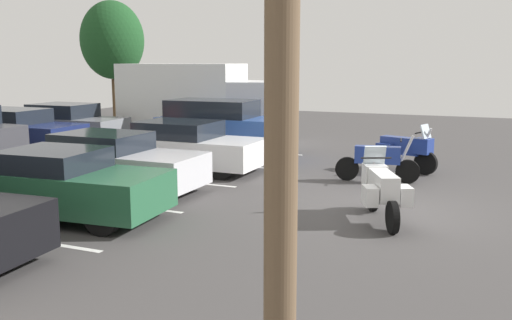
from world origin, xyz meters
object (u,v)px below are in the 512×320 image
at_px(motorcycle_second, 403,149).
at_px(box_truck, 200,100).
at_px(car_green, 60,184).
at_px(car_far_grey, 68,124).
at_px(motorcycle_touring, 381,188).
at_px(car_blue, 222,128).
at_px(motorcycle_third, 378,160).
at_px(car_far_navy, 16,132).
at_px(car_silver, 112,162).
at_px(car_white, 186,146).

xyz_separation_m(motorcycle_second, box_truck, (3.94, 8.70, 0.93)).
bearing_deg(car_green, car_far_grey, 40.59).
height_order(car_green, car_far_grey, car_far_grey).
relative_size(motorcycle_touring, car_blue, 0.47).
height_order(motorcycle_second, box_truck, box_truck).
height_order(motorcycle_third, car_far_navy, car_far_navy).
height_order(motorcycle_second, car_far_navy, car_far_navy).
bearing_deg(car_far_navy, car_green, -129.06).
height_order(car_green, car_far_navy, car_far_navy).
xyz_separation_m(motorcycle_third, car_blue, (2.06, 5.55, 0.36)).
bearing_deg(motorcycle_third, car_silver, 120.59).
distance_m(motorcycle_third, car_green, 7.84).
bearing_deg(car_far_grey, car_blue, -94.06).
distance_m(motorcycle_touring, car_far_navy, 13.53).
bearing_deg(motorcycle_second, car_green, 143.44).
bearing_deg(box_truck, car_far_navy, 144.79).
bearing_deg(motorcycle_touring, motorcycle_third, 11.86).
xyz_separation_m(motorcycle_touring, car_silver, (0.14, 6.55, 0.03)).
xyz_separation_m(car_far_navy, car_far_grey, (2.63, 0.08, 0.00)).
distance_m(motorcycle_second, car_far_grey, 12.83).
height_order(motorcycle_touring, car_far_grey, car_far_grey).
relative_size(car_green, car_far_navy, 0.94).
bearing_deg(car_silver, car_far_grey, 47.93).
bearing_deg(car_blue, car_green, -177.46).
bearing_deg(car_far_navy, car_white, -93.74).
xyz_separation_m(motorcycle_third, car_white, (-0.54, 5.41, 0.13)).
height_order(car_silver, car_far_grey, car_far_grey).
relative_size(car_silver, car_white, 1.02).
xyz_separation_m(car_blue, car_far_navy, (-2.14, 6.78, -0.20)).
bearing_deg(box_truck, motorcycle_third, -124.03).
bearing_deg(car_far_grey, car_green, -139.41).
xyz_separation_m(motorcycle_third, car_far_navy, (-0.09, 12.33, 0.16)).
xyz_separation_m(car_far_grey, box_truck, (3.07, -4.10, 0.85)).
bearing_deg(car_green, car_far_navy, 50.94).
bearing_deg(motorcycle_second, car_far_navy, 97.86).
xyz_separation_m(motorcycle_touring, car_far_navy, (3.48, 13.08, 0.08)).
xyz_separation_m(motorcycle_second, car_far_navy, (-1.76, 12.72, 0.08)).
distance_m(car_silver, box_truck, 9.42).
relative_size(car_green, car_silver, 0.98).
xyz_separation_m(car_green, car_far_grey, (8.41, 7.21, 0.06)).
height_order(motorcycle_second, car_green, motorcycle_second).
bearing_deg(car_blue, motorcycle_second, -93.73).
bearing_deg(car_blue, car_far_navy, 107.56).
distance_m(motorcycle_second, car_blue, 5.96).
distance_m(car_silver, car_far_navy, 7.34).
distance_m(car_white, box_truck, 6.85).
xyz_separation_m(car_white, car_blue, (2.60, 0.14, 0.23)).
distance_m(car_far_navy, box_truck, 7.02).
bearing_deg(motorcycle_touring, car_silver, 88.79).
xyz_separation_m(car_green, car_silver, (2.44, 0.60, 0.00)).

